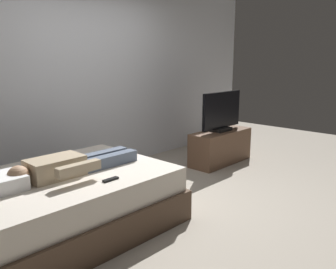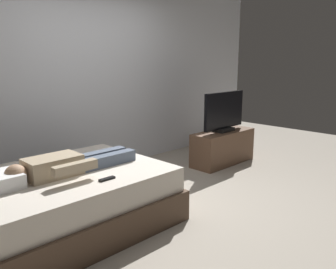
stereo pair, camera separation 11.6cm
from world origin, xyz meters
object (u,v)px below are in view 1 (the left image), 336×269
at_px(person, 69,166).
at_px(tv, 222,112).
at_px(bed, 66,202).
at_px(remote, 111,179).
at_px(tv_stand, 220,147).

xyz_separation_m(person, tv, (2.73, 0.24, 0.16)).
relative_size(bed, remote, 12.76).
bearing_deg(person, tv_stand, 5.09).
distance_m(remote, tv_stand, 2.68).
height_order(person, tv_stand, person).
xyz_separation_m(remote, tv_stand, (2.58, 0.65, -0.30)).
relative_size(bed, tv_stand, 1.74).
bearing_deg(person, remote, -69.53).
bearing_deg(tv, tv_stand, 0.00).
bearing_deg(tv, remote, -165.90).
bearing_deg(tv_stand, person, -174.91).
xyz_separation_m(bed, tv, (2.76, 0.20, 0.52)).
bearing_deg(remote, bed, 111.75).
bearing_deg(bed, tv, 4.08).
bearing_deg(remote, tv, 14.10).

